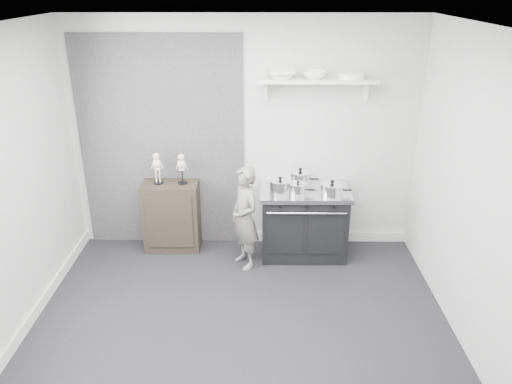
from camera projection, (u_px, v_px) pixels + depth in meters
ground at (239, 333)px, 4.63m from camera, size 4.00×4.00×0.00m
room_shell at (227, 161)px, 4.12m from camera, size 4.02×3.62×2.71m
wall_shelf at (317, 81)px, 5.37m from camera, size 1.30×0.26×0.24m
stove at (304, 222)px, 5.82m from camera, size 1.02×0.64×0.82m
side_cabinet at (172, 216)px, 5.95m from camera, size 0.65×0.38×0.84m
child at (245, 218)px, 5.50m from camera, size 0.46×0.52×1.19m
pot_front_left at (280, 187)px, 5.53m from camera, size 0.33×0.24×0.20m
pot_back_left at (300, 178)px, 5.75m from camera, size 0.34×0.25×0.22m
pot_front_right at (332, 189)px, 5.49m from camera, size 0.35×0.26×0.18m
pot_front_center at (298, 189)px, 5.50m from camera, size 0.28×0.19×0.17m
skeleton_full at (157, 166)px, 5.70m from camera, size 0.12×0.08×0.42m
skeleton_torso at (182, 167)px, 5.70m from camera, size 0.12×0.07×0.41m
bowl_large at (282, 75)px, 5.34m from camera, size 0.32×0.32×0.08m
bowl_small at (315, 75)px, 5.34m from camera, size 0.25×0.25×0.08m
plate_stack at (351, 76)px, 5.34m from camera, size 0.28×0.28×0.06m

